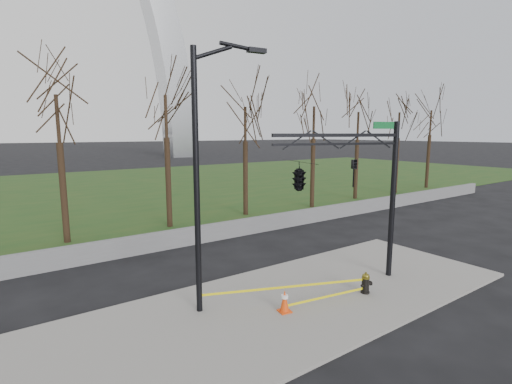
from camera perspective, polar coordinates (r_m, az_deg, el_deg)
ground at (r=12.70m, az=3.22°, el=-17.13°), size 500.00×500.00×0.00m
sidewalk at (r=12.68m, az=3.22°, el=-16.93°), size 18.00×6.00×0.10m
grass_strip at (r=39.95m, az=-24.56°, el=0.11°), size 120.00×40.00×0.06m
guardrail at (r=19.06m, az=-11.99°, el=-6.89°), size 60.00×0.30×0.90m
tree_row at (r=23.77m, az=-7.02°, el=5.48°), size 54.17×4.00×8.36m
fire_hydrant at (r=13.90m, az=16.27°, el=-13.11°), size 0.47×0.30×0.75m
traffic_cone at (r=12.12m, az=4.35°, el=-16.11°), size 0.42×0.42×0.71m
street_light at (r=11.28m, az=-7.96°, el=4.36°), size 2.38×0.52×8.21m
traffic_signal_mast at (r=13.08m, az=9.50°, el=2.53°), size 4.97×2.54×6.00m
caution_tape at (r=12.82m, az=6.88°, el=-14.56°), size 5.28×2.13×0.39m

